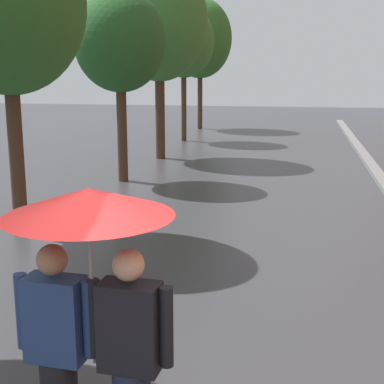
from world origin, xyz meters
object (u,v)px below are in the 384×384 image
Objects in this scene: street_tree_3 at (159,21)px; street_tree_5 at (200,39)px; street_tree_2 at (120,42)px; couple_under_umbrella at (91,288)px; street_tree_4 at (184,41)px; street_tree_1 at (6,4)px.

street_tree_3 reaches higher than street_tree_5.
street_tree_3 reaches higher than street_tree_2.
street_tree_3 is 2.96× the size of couple_under_umbrella.
street_tree_5 reaches higher than street_tree_4.
couple_under_umbrella is (2.97, -13.70, -2.81)m from street_tree_3.
street_tree_2 is 12.76m from street_tree_5.
street_tree_1 is 1.01× the size of street_tree_4.
street_tree_5 is at bearing 91.40° from street_tree_2.
couple_under_umbrella is (3.32, -22.71, -2.76)m from street_tree_5.
street_tree_3 is 1.01× the size of street_tree_5.
street_tree_4 is (-0.12, 8.13, 0.40)m from street_tree_2.
street_tree_5 is 23.11m from couple_under_umbrella.
street_tree_4 is (-0.16, 4.40, -0.37)m from street_tree_3.
street_tree_1 is 17.44m from street_tree_5.
street_tree_4 reaches higher than street_tree_2.
street_tree_2 is 0.89× the size of street_tree_4.
street_tree_5 is at bearing 92.19° from street_tree_3.
street_tree_2 is 3.81m from street_tree_3.
street_tree_3 is (0.03, 3.73, 0.78)m from street_tree_2.
street_tree_4 is 18.53m from couple_under_umbrella.
couple_under_umbrella is at bearing -77.76° from street_tree_3.
couple_under_umbrella is (3.13, -18.10, -2.43)m from street_tree_4.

